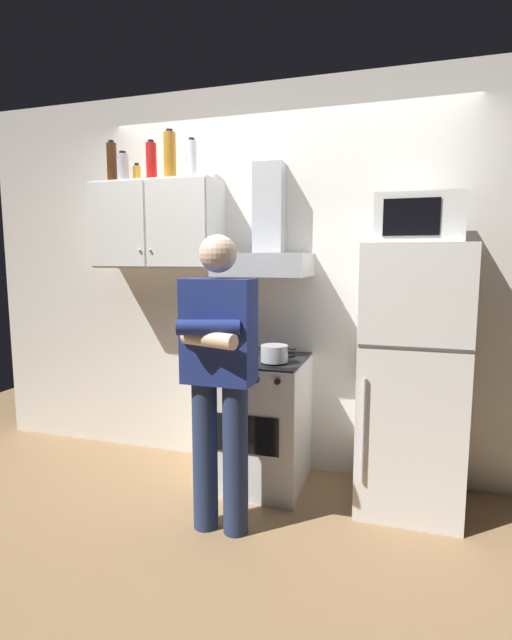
# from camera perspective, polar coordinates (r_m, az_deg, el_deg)

# --- Properties ---
(ground_plane) EXTENTS (7.00, 7.00, 0.00)m
(ground_plane) POSITION_cam_1_polar(r_m,az_deg,el_deg) (3.16, 0.00, -21.15)
(ground_plane) COLOR olive
(back_wall_tiled) EXTENTS (4.80, 0.10, 2.70)m
(back_wall_tiled) POSITION_cam_1_polar(r_m,az_deg,el_deg) (3.36, 3.03, 4.67)
(back_wall_tiled) COLOR silver
(back_wall_tiled) RESTS_ON ground_plane
(upper_cabinet) EXTENTS (0.90, 0.37, 0.60)m
(upper_cabinet) POSITION_cam_1_polar(r_m,az_deg,el_deg) (3.46, -11.93, 11.23)
(upper_cabinet) COLOR white
(stove_oven) EXTENTS (0.60, 0.62, 0.87)m
(stove_oven) POSITION_cam_1_polar(r_m,az_deg,el_deg) (3.21, 0.47, -12.18)
(stove_oven) COLOR white
(stove_oven) RESTS_ON ground_plane
(range_hood) EXTENTS (0.60, 0.44, 0.75)m
(range_hood) POSITION_cam_1_polar(r_m,az_deg,el_deg) (3.15, 1.16, 8.99)
(range_hood) COLOR #B7BABF
(refrigerator) EXTENTS (0.60, 0.62, 1.60)m
(refrigerator) POSITION_cam_1_polar(r_m,az_deg,el_deg) (2.99, 18.34, -6.74)
(refrigerator) COLOR white
(refrigerator) RESTS_ON ground_plane
(microwave) EXTENTS (0.48, 0.37, 0.28)m
(microwave) POSITION_cam_1_polar(r_m,az_deg,el_deg) (2.93, 19.09, 11.50)
(microwave) COLOR silver
(microwave) RESTS_ON refrigerator
(person_standing) EXTENTS (0.38, 0.33, 1.64)m
(person_standing) POSITION_cam_1_polar(r_m,az_deg,el_deg) (2.55, -4.55, -6.49)
(person_standing) COLOR navy
(person_standing) RESTS_ON ground_plane
(cooking_pot) EXTENTS (0.27, 0.17, 0.10)m
(cooking_pot) POSITION_cam_1_polar(r_m,az_deg,el_deg) (2.94, 2.25, -4.08)
(cooking_pot) COLOR #B7BABF
(cooking_pot) RESTS_ON stove_oven
(bottle_spice_jar) EXTENTS (0.06, 0.06, 0.14)m
(bottle_spice_jar) POSITION_cam_1_polar(r_m,az_deg,el_deg) (3.62, -14.29, 16.79)
(bottle_spice_jar) COLOR gold
(bottle_spice_jar) RESTS_ON upper_cabinet
(bottle_rum_dark) EXTENTS (0.07, 0.07, 0.31)m
(bottle_rum_dark) POSITION_cam_1_polar(r_m,az_deg,el_deg) (3.71, -17.14, 17.75)
(bottle_rum_dark) COLOR #47230F
(bottle_rum_dark) RESTS_ON upper_cabinet
(bottle_liquor_amber) EXTENTS (0.08, 0.08, 0.33)m
(bottle_liquor_amber) POSITION_cam_1_polar(r_m,az_deg,el_deg) (3.44, -10.44, 19.05)
(bottle_liquor_amber) COLOR #B7721E
(bottle_liquor_amber) RESTS_ON upper_cabinet
(bottle_canister_steel) EXTENTS (0.08, 0.08, 0.22)m
(bottle_canister_steel) POSITION_cam_1_polar(r_m,az_deg,el_deg) (3.63, -15.89, 17.34)
(bottle_canister_steel) COLOR #B2B5BA
(bottle_canister_steel) RESTS_ON upper_cabinet
(bottle_vodka_clear) EXTENTS (0.07, 0.07, 0.28)m
(bottle_vodka_clear) POSITION_cam_1_polar(r_m,az_deg,el_deg) (3.44, -7.81, 18.68)
(bottle_vodka_clear) COLOR silver
(bottle_vodka_clear) RESTS_ON upper_cabinet
(bottle_soda_red) EXTENTS (0.07, 0.07, 0.28)m
(bottle_soda_red) POSITION_cam_1_polar(r_m,az_deg,el_deg) (3.51, -12.61, 18.28)
(bottle_soda_red) COLOR red
(bottle_soda_red) RESTS_ON upper_cabinet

